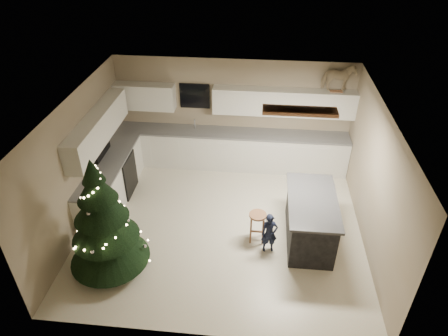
{
  "coord_description": "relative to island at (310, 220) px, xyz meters",
  "views": [
    {
      "loc": [
        0.65,
        -6.07,
        5.45
      ],
      "look_at": [
        0.0,
        0.35,
        1.15
      ],
      "focal_mm": 32.0,
      "sensor_mm": 36.0,
      "label": 1
    }
  ],
  "objects": [
    {
      "name": "bar_stool",
      "position": [
        -0.98,
        -0.12,
        -0.01
      ],
      "size": [
        0.33,
        0.33,
        0.63
      ],
      "rotation": [
        0.0,
        0.0,
        -0.03
      ],
      "color": "brown",
      "rests_on": "ground_plane"
    },
    {
      "name": "ground_plane",
      "position": [
        -1.69,
        0.23,
        -0.48
      ],
      "size": [
        5.5,
        5.5,
        0.0
      ],
      "primitive_type": "plane",
      "color": "beige"
    },
    {
      "name": "toddler",
      "position": [
        -0.75,
        -0.38,
        -0.07
      ],
      "size": [
        0.33,
        0.25,
        0.83
      ],
      "primitive_type": "imported",
      "rotation": [
        0.0,
        0.0,
        0.19
      ],
      "color": "black",
      "rests_on": "ground_plane"
    },
    {
      "name": "room_shell",
      "position": [
        -1.67,
        0.23,
        1.27
      ],
      "size": [
        5.52,
        5.02,
        2.61
      ],
      "color": "gray",
      "rests_on": "ground_plane"
    },
    {
      "name": "rocking_horse",
      "position": [
        0.58,
        2.55,
        1.84
      ],
      "size": [
        0.72,
        0.38,
        0.61
      ],
      "rotation": [
        0.0,
        0.0,
        1.67
      ],
      "color": "brown",
      "rests_on": "cabinetry"
    },
    {
      "name": "christmas_tree",
      "position": [
        -3.54,
        -1.07,
        0.46
      ],
      "size": [
        1.42,
        1.38,
        2.28
      ],
      "rotation": [
        0.0,
        0.0,
        -0.07
      ],
      "color": "#3F2816",
      "rests_on": "ground_plane"
    },
    {
      "name": "cabinetry",
      "position": [
        -2.6,
        1.88,
        0.28
      ],
      "size": [
        5.5,
        3.2,
        2.0
      ],
      "color": "silver",
      "rests_on": "ground_plane"
    },
    {
      "name": "island",
      "position": [
        0.0,
        0.0,
        0.0
      ],
      "size": [
        0.9,
        1.7,
        0.95
      ],
      "color": "black",
      "rests_on": "ground_plane"
    }
  ]
}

